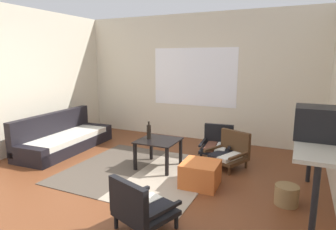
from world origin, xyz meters
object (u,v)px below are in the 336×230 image
at_px(armchair_corner, 229,152).
at_px(ottoman_orange, 200,174).
at_px(crt_television, 317,123).
at_px(clay_vase, 315,120).
at_px(armchair_striped_foreground, 140,207).
at_px(glass_bottle, 149,132).
at_px(wicker_basket, 287,195).
at_px(armchair_by_window, 217,144).
at_px(console_shelf, 315,145).
at_px(coffee_table, 158,145).
at_px(couch, 64,139).

xyz_separation_m(armchair_corner, ottoman_orange, (-0.20, -0.91, -0.08)).
bearing_deg(ottoman_orange, crt_television, -4.54).
bearing_deg(clay_vase, armchair_corner, 154.08).
height_order(armchair_striped_foreground, glass_bottle, glass_bottle).
xyz_separation_m(glass_bottle, wicker_basket, (2.14, -0.43, -0.47)).
bearing_deg(armchair_by_window, wicker_basket, -46.92).
bearing_deg(armchair_striped_foreground, clay_vase, 45.94).
distance_m(console_shelf, clay_vase, 0.44).
bearing_deg(coffee_table, ottoman_orange, -23.74).
bearing_deg(clay_vase, armchair_by_window, 148.14).
height_order(armchair_striped_foreground, crt_television, crt_television).
bearing_deg(armchair_corner, crt_television, -40.87).
relative_size(armchair_by_window, armchair_corner, 0.86).
relative_size(armchair_striped_foreground, console_shelf, 0.38).
bearing_deg(coffee_table, armchair_corner, 27.43).
height_order(ottoman_orange, crt_television, crt_television).
bearing_deg(clay_vase, couch, 178.61).
relative_size(armchair_corner, console_shelf, 0.40).
relative_size(coffee_table, crt_television, 1.39).
height_order(couch, glass_bottle, glass_bottle).
bearing_deg(armchair_by_window, couch, -164.05).
distance_m(armchair_corner, crt_television, 1.75).
bearing_deg(armchair_by_window, crt_television, -42.71).
distance_m(crt_television, glass_bottle, 2.48).
bearing_deg(couch, clay_vase, -1.39).
xyz_separation_m(couch, wicker_basket, (4.09, -0.50, -0.09)).
bearing_deg(armchair_corner, coffee_table, -152.57).
relative_size(console_shelf, glass_bottle, 6.17).
height_order(crt_television, clay_vase, crt_television).
bearing_deg(couch, ottoman_orange, -8.46).
bearing_deg(coffee_table, glass_bottle, -178.38).
distance_m(clay_vase, glass_bottle, 2.42).
xyz_separation_m(couch, crt_television, (4.34, -0.55, 0.85)).
bearing_deg(glass_bottle, crt_television, -11.26).
bearing_deg(wicker_basket, armchair_striped_foreground, -137.17).
distance_m(glass_bottle, wicker_basket, 2.23).
relative_size(ottoman_orange, console_shelf, 0.28).
bearing_deg(console_shelf, glass_bottle, 170.14).
xyz_separation_m(armchair_by_window, clay_vase, (1.48, -0.92, 0.74)).
relative_size(armchair_by_window, console_shelf, 0.34).
height_order(coffee_table, clay_vase, clay_vase).
bearing_deg(crt_television, armchair_striped_foreground, -142.99).
distance_m(couch, glass_bottle, 1.99).
bearing_deg(armchair_by_window, ottoman_orange, -85.06).
relative_size(couch, armchair_by_window, 3.31).
xyz_separation_m(coffee_table, wicker_basket, (1.97, -0.43, -0.26)).
height_order(ottoman_orange, glass_bottle, glass_bottle).
relative_size(armchair_striped_foreground, glass_bottle, 2.34).
height_order(console_shelf, crt_television, crt_television).
xyz_separation_m(armchair_striped_foreground, clay_vase, (1.58, 1.64, 0.73)).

